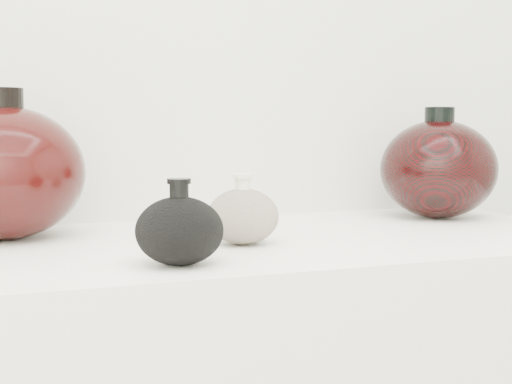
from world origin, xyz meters
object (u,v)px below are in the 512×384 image
object	(u,v)px
black_gourd_vase	(180,230)
left_round_pot	(5,172)
cream_gourd_vase	(243,216)
right_round_pot	(438,169)

from	to	relation	value
black_gourd_vase	left_round_pot	xyz separation A→B (m)	(-0.19, 0.28, 0.06)
cream_gourd_vase	right_round_pot	size ratio (longest dim) A/B	0.51
black_gourd_vase	cream_gourd_vase	bearing A→B (deg)	43.68
black_gourd_vase	right_round_pot	bearing A→B (deg)	25.69
cream_gourd_vase	left_round_pot	size ratio (longest dim) A/B	0.42
cream_gourd_vase	left_round_pot	world-z (taller)	left_round_pot
left_round_pot	right_round_pot	bearing A→B (deg)	-1.33
black_gourd_vase	right_round_pot	world-z (taller)	right_round_pot
cream_gourd_vase	left_round_pot	bearing A→B (deg)	152.18
left_round_pot	right_round_pot	world-z (taller)	left_round_pot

